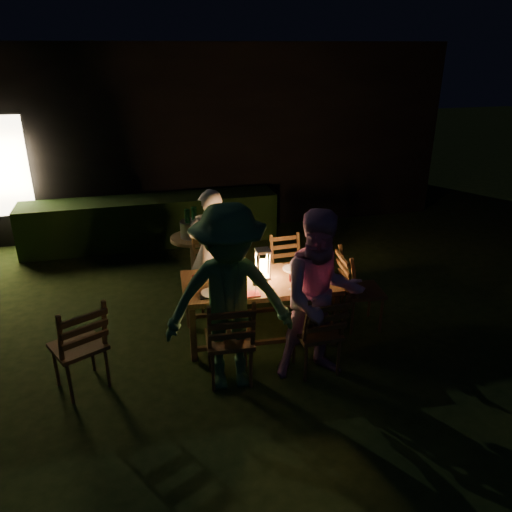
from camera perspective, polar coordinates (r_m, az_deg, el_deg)
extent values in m
plane|color=black|center=(5.48, -3.68, -12.08)|extent=(40.00, 40.00, 0.00)
cube|color=black|center=(10.76, -10.42, 14.38)|extent=(10.00, 4.00, 3.20)
cube|color=black|center=(8.62, -11.81, 3.93)|extent=(4.20, 0.70, 0.80)
cube|color=#4D2F19|center=(5.59, 0.39, -3.06)|extent=(1.77, 0.96, 0.06)
cube|color=#4D2F19|center=(5.38, -7.20, -8.91)|extent=(0.06, 0.06, 0.63)
cube|color=#4D2F19|center=(6.00, -7.70, -5.39)|extent=(0.06, 0.06, 0.63)
cube|color=#4D2F19|center=(5.66, 8.96, -7.29)|extent=(0.06, 0.06, 0.63)
cube|color=#4D2F19|center=(6.25, 6.84, -4.11)|extent=(0.06, 0.06, 0.63)
cube|color=#4D2F19|center=(4.99, -3.07, -9.49)|extent=(0.49, 0.47, 0.04)
cube|color=#4D2F19|center=(4.67, -2.84, -7.78)|extent=(0.47, 0.19, 0.53)
cube|color=#4D2F19|center=(5.18, 6.96, -8.60)|extent=(0.45, 0.43, 0.04)
cube|color=#4D2F19|center=(4.89, 7.98, -6.92)|extent=(0.44, 0.16, 0.51)
cube|color=#4D2F19|center=(6.32, -4.96, -2.54)|extent=(0.43, 0.41, 0.04)
cube|color=#4D2F19|center=(6.37, -5.35, 0.31)|extent=(0.42, 0.15, 0.49)
cube|color=#4D2F19|center=(6.48, 3.87, -1.95)|extent=(0.42, 0.41, 0.04)
cube|color=#4D2F19|center=(6.53, 3.38, 0.73)|extent=(0.41, 0.15, 0.48)
cube|color=#4D2F19|center=(6.04, 12.13, -3.90)|extent=(0.48, 0.50, 0.04)
cube|color=#4D2F19|center=(5.85, 10.55, -1.53)|extent=(0.20, 0.47, 0.53)
cube|color=#4D2F19|center=(5.17, -19.67, -9.68)|extent=(0.60, 0.59, 0.04)
cube|color=#4D2F19|center=(4.86, -19.23, -7.81)|extent=(0.48, 0.34, 0.54)
imported|color=beige|center=(6.24, -5.14, 0.68)|extent=(0.60, 0.41, 1.57)
imported|color=#C688B4|center=(4.90, 7.45, -4.67)|extent=(0.90, 0.72, 1.77)
imported|color=#31633A|center=(4.69, -3.07, -5.04)|extent=(1.26, 0.77, 1.88)
cube|color=white|center=(5.63, 0.79, -2.41)|extent=(0.15, 0.15, 0.03)
cube|color=white|center=(5.50, 0.81, 0.61)|extent=(0.16, 0.16, 0.03)
cylinder|color=#FF9E3F|center=(5.58, 0.79, -1.34)|extent=(0.09, 0.09, 0.18)
cylinder|color=white|center=(5.71, -5.47, -2.23)|extent=(0.25, 0.25, 0.01)
cylinder|color=white|center=(5.31, -4.99, -4.22)|extent=(0.25, 0.25, 0.01)
cylinder|color=white|center=(5.87, 4.28, -1.45)|extent=(0.25, 0.25, 0.01)
cylinder|color=white|center=(5.49, 5.46, -3.32)|extent=(0.25, 0.25, 0.01)
cylinder|color=#0F471E|center=(5.48, -2.17, -1.70)|extent=(0.07, 0.07, 0.28)
cube|color=red|center=(5.27, -0.54, -4.36)|extent=(0.18, 0.14, 0.01)
cube|color=red|center=(5.45, 6.70, -3.60)|extent=(0.18, 0.14, 0.01)
cube|color=black|center=(5.24, -5.66, -4.71)|extent=(0.14, 0.07, 0.01)
cylinder|color=brown|center=(6.73, -7.33, 2.01)|extent=(0.58, 0.58, 0.04)
cylinder|color=brown|center=(6.87, -7.17, -0.94)|extent=(0.07, 0.07, 0.76)
cylinder|color=#A5A8AD|center=(6.68, -7.38, 3.07)|extent=(0.30, 0.30, 0.22)
cylinder|color=#0F471E|center=(6.62, -7.79, 3.32)|extent=(0.07, 0.07, 0.32)
cylinder|color=#0F471E|center=(6.71, -7.03, 3.62)|extent=(0.07, 0.07, 0.32)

